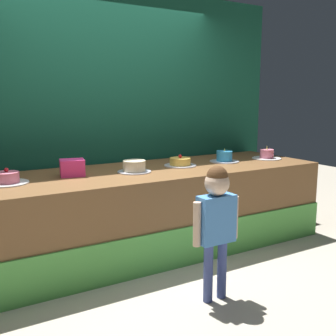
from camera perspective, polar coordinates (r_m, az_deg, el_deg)
ground_plane at (r=3.64m, az=-1.19°, el=-14.68°), size 12.00×12.00×0.00m
stage_platform at (r=3.95m, az=-5.08°, el=-6.35°), size 4.00×1.12×0.82m
curtain_backdrop at (r=4.40m, az=-8.94°, el=7.59°), size 4.35×0.08×2.68m
child_figure at (r=2.97m, az=6.95°, el=-6.68°), size 0.40×0.18×1.04m
pink_box at (r=3.70m, az=-13.58°, el=0.04°), size 0.25×0.22×0.15m
cake_far_left at (r=3.55m, az=-22.12°, el=-1.42°), size 0.35×0.35×0.13m
cake_left at (r=3.80m, az=-4.87°, el=0.17°), size 0.32×0.32×0.11m
cake_center at (r=4.14m, az=1.76°, el=0.83°), size 0.34×0.34×0.12m
cake_right at (r=4.45m, az=8.09°, el=1.55°), size 0.32×0.32×0.15m
cake_far_right at (r=4.77m, az=13.98°, el=1.81°), size 0.33×0.33×0.16m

